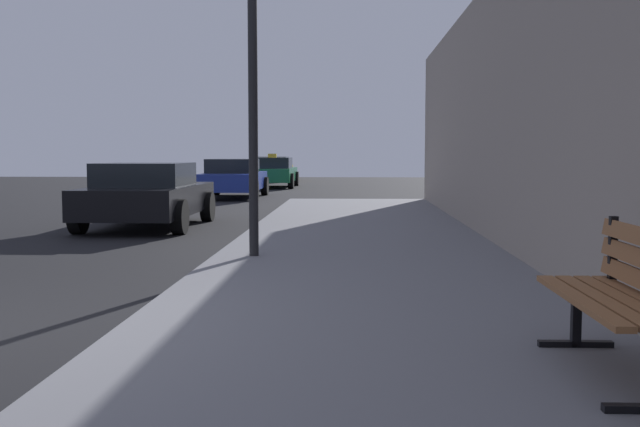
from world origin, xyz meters
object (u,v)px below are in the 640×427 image
Objects in this scene: street_lamp at (253,42)px; car_black at (147,195)px; car_green at (273,172)px; car_blue at (234,178)px; bench at (627,290)px; car_yellow at (273,169)px.

street_lamp reaches higher than car_black.
car_black is at bearing -92.08° from car_green.
car_blue is 7.49m from car_green.
car_blue reaches higher than bench.
bench is 0.35× the size of car_blue.
bench is 27.89m from car_green.
car_blue is at bearing 105.08° from bench.
car_blue is 14.81m from car_yellow.
bench is 0.35× the size of car_green.
street_lamp is (-2.86, 5.05, 2.18)m from bench.
street_lamp reaches higher than car_green.
bench is 20.70m from car_blue.
car_blue is (-2.63, 14.91, -2.20)m from street_lamp.
car_green reaches higher than car_blue.
street_lamp is 0.96× the size of car_yellow.
street_lamp reaches higher than bench.
car_green is 1.08× the size of car_yellow.
bench is at bearing -79.68° from car_green.
car_black and car_blue have the same top height.
car_green is (-5.00, 27.44, -0.01)m from bench.
car_black is 9.86m from car_blue.
car_blue is at bearing 89.20° from car_black.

